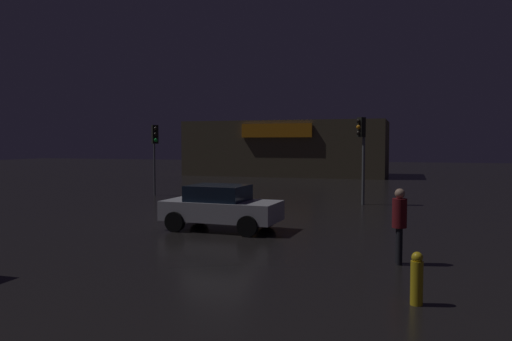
{
  "coord_description": "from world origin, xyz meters",
  "views": [
    {
      "loc": [
        7.15,
        -17.8,
        2.84
      ],
      "look_at": [
        0.16,
        4.57,
        1.55
      ],
      "focal_mm": 34.47,
      "sensor_mm": 36.0,
      "label": 1
    }
  ],
  "objects": [
    {
      "name": "car_near",
      "position": [
        1.25,
        -2.8,
        0.76
      ],
      "size": [
        3.88,
        2.1,
        1.47
      ],
      "color": "#B7B7BF",
      "rests_on": "ground"
    },
    {
      "name": "store_building",
      "position": [
        -3.35,
        25.47,
        2.4
      ],
      "size": [
        17.42,
        8.02,
        4.78
      ],
      "color": "brown",
      "rests_on": "ground"
    },
    {
      "name": "pedestrian",
      "position": [
        6.96,
        -5.88,
        1.05
      ],
      "size": [
        0.39,
        0.39,
        1.79
      ],
      "color": "black",
      "rests_on": "ground"
    },
    {
      "name": "ground_plane",
      "position": [
        0.0,
        0.0,
        0.0
      ],
      "size": [
        120.0,
        120.0,
        0.0
      ],
      "primitive_type": "plane",
      "color": "black"
    },
    {
      "name": "traffic_signal_opposite",
      "position": [
        5.05,
        5.29,
        2.92
      ],
      "size": [
        0.42,
        0.42,
        4.04
      ],
      "color": "#595B60",
      "rests_on": "ground"
    },
    {
      "name": "traffic_signal_main",
      "position": [
        -6.04,
        6.02,
        2.96
      ],
      "size": [
        0.42,
        0.42,
        3.84
      ],
      "color": "#595B60",
      "rests_on": "ground"
    },
    {
      "name": "fire_hydrant",
      "position": [
        7.32,
        -8.83,
        0.47
      ],
      "size": [
        0.22,
        0.22,
        0.95
      ],
      "color": "gold",
      "rests_on": "ground"
    }
  ]
}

